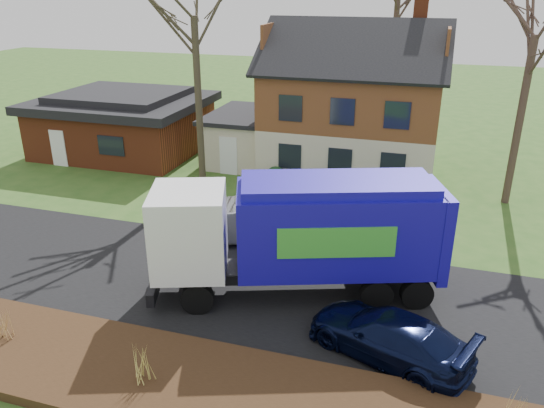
# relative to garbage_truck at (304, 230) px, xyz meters

# --- Properties ---
(ground) EXTENTS (120.00, 120.00, 0.00)m
(ground) POSITION_rel_garbage_truck_xyz_m (-2.65, -0.15, -2.34)
(ground) COLOR #2D541C
(ground) RESTS_ON ground
(road) EXTENTS (80.00, 7.00, 0.02)m
(road) POSITION_rel_garbage_truck_xyz_m (-2.65, -0.15, -2.33)
(road) COLOR black
(road) RESTS_ON ground
(mulch_verge) EXTENTS (80.00, 3.50, 0.30)m
(mulch_verge) POSITION_rel_garbage_truck_xyz_m (-2.65, -5.45, -2.19)
(mulch_verge) COLOR black
(mulch_verge) RESTS_ON ground
(main_house) EXTENTS (12.95, 8.95, 9.26)m
(main_house) POSITION_rel_garbage_truck_xyz_m (-1.16, 13.76, 1.69)
(main_house) COLOR beige
(main_house) RESTS_ON ground
(ranch_house) EXTENTS (9.80, 8.20, 3.70)m
(ranch_house) POSITION_rel_garbage_truck_xyz_m (-14.65, 12.85, -0.53)
(ranch_house) COLOR brown
(ranch_house) RESTS_ON ground
(garbage_truck) EXTENTS (9.77, 5.53, 4.06)m
(garbage_truck) POSITION_rel_garbage_truck_xyz_m (0.00, 0.00, 0.00)
(garbage_truck) COLOR black
(garbage_truck) RESTS_ON ground
(silver_sedan) EXTENTS (5.25, 3.21, 1.63)m
(silver_sedan) POSITION_rel_garbage_truck_xyz_m (-2.92, 3.26, -1.52)
(silver_sedan) COLOR #979B9E
(silver_sedan) RESTS_ON ground
(navy_wagon) EXTENTS (5.07, 3.57, 1.36)m
(navy_wagon) POSITION_rel_garbage_truck_xyz_m (3.07, -2.54, -1.66)
(navy_wagon) COLOR black
(navy_wagon) RESTS_ON ground
(tree_front_east) EXTENTS (3.97, 3.97, 11.02)m
(tree_front_east) POSITION_rel_garbage_truck_xyz_m (7.34, 10.69, 6.62)
(tree_front_east) COLOR #453329
(tree_front_east) RESTS_ON ground
(grass_clump_west) EXTENTS (0.37, 0.30, 0.97)m
(grass_clump_west) POSITION_rel_garbage_truck_xyz_m (-7.46, -5.30, -1.55)
(grass_clump_west) COLOR #AE844D
(grass_clump_west) RESTS_ON mulch_verge
(grass_clump_mid) EXTENTS (0.37, 0.31, 1.04)m
(grass_clump_mid) POSITION_rel_garbage_truck_xyz_m (-2.77, -5.72, -1.52)
(grass_clump_mid) COLOR tan
(grass_clump_mid) RESTS_ON mulch_verge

